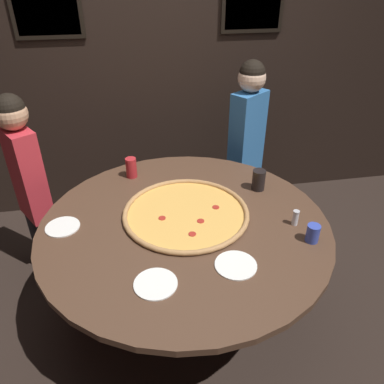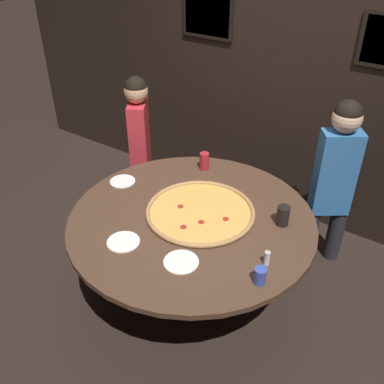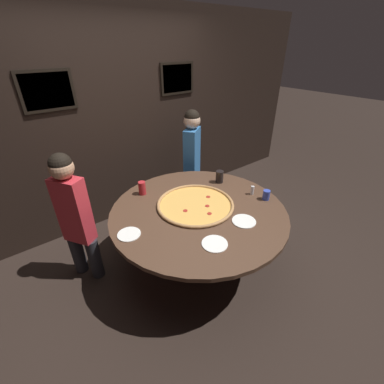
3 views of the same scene
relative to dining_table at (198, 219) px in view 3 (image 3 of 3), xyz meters
The scene contains 13 objects.
ground_plane 0.63m from the dining_table, ahead, with size 24.00×24.00×0.00m, color black.
back_wall 1.62m from the dining_table, 90.00° to the left, with size 6.40×0.08×2.60m.
dining_table is the anchor object (origin of this frame).
giant_pizza 0.15m from the dining_table, 74.07° to the left, with size 0.78×0.78×0.03m.
drink_cup_near_right 0.70m from the dining_table, 115.27° to the left, with size 0.08×0.08×0.15m, color #B22328.
drink_cup_by_shaker 0.65m from the dining_table, 27.25° to the left, with size 0.09×0.09×0.14m, color black.
drink_cup_far_left 0.76m from the dining_table, 23.60° to the right, with size 0.07×0.07×0.11m, color #384CB7.
white_plate_beside_cup 0.53m from the dining_table, 114.77° to the right, with size 0.22×0.22×0.01m, color white.
white_plate_right_side 0.48m from the dining_table, 63.97° to the right, with size 0.22×0.22×0.01m, color white.
white_plate_left_side 0.73m from the dining_table, behind, with size 0.20×0.20×0.01m, color white.
condiment_shaker 0.68m from the dining_table, 11.88° to the right, with size 0.04×0.04×0.10m.
diner_far_left 1.19m from the dining_table, 147.77° to the left, with size 0.29×0.36×1.39m.
diner_side_right 1.20m from the dining_table, 54.76° to the left, with size 0.37×0.32×1.44m.
Camera 3 is at (-1.36, -1.61, 2.18)m, focal length 24.00 mm.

